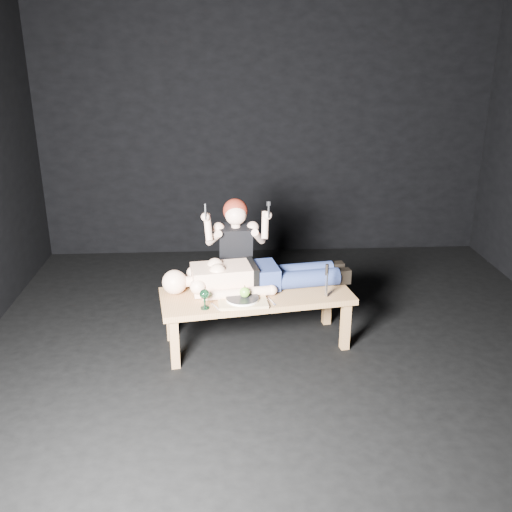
% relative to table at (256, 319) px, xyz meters
% --- Properties ---
extents(ground, '(5.00, 5.00, 0.00)m').
position_rel_table_xyz_m(ground, '(0.23, -0.25, -0.23)').
color(ground, black).
rests_on(ground, ground).
extents(back_wall, '(5.00, 0.00, 5.00)m').
position_rel_table_xyz_m(back_wall, '(0.23, 2.25, 1.27)').
color(back_wall, black).
rests_on(back_wall, ground).
extents(table, '(1.58, 0.79, 0.45)m').
position_rel_table_xyz_m(table, '(0.00, 0.00, 0.00)').
color(table, '#9D7049').
rests_on(table, ground).
extents(lying_man, '(1.49, 0.66, 0.25)m').
position_rel_table_xyz_m(lying_man, '(0.02, 0.13, 0.35)').
color(lying_man, beige).
rests_on(lying_man, table).
extents(kneeling_woman, '(0.64, 0.71, 1.15)m').
position_rel_table_xyz_m(kneeling_woman, '(-0.15, 0.51, 0.35)').
color(kneeling_woman, black).
rests_on(kneeling_woman, ground).
extents(serving_tray, '(0.39, 0.29, 0.02)m').
position_rel_table_xyz_m(serving_tray, '(-0.12, -0.16, 0.24)').
color(serving_tray, tan).
rests_on(serving_tray, table).
extents(plate, '(0.26, 0.26, 0.02)m').
position_rel_table_xyz_m(plate, '(-0.12, -0.16, 0.26)').
color(plate, white).
rests_on(plate, serving_tray).
extents(apple, '(0.08, 0.08, 0.08)m').
position_rel_table_xyz_m(apple, '(-0.10, -0.15, 0.31)').
color(apple, '#498E24').
rests_on(apple, plate).
extents(goblet, '(0.09, 0.09, 0.16)m').
position_rel_table_xyz_m(goblet, '(-0.40, -0.25, 0.30)').
color(goblet, black).
rests_on(goblet, table).
extents(fork_flat, '(0.08, 0.15, 0.01)m').
position_rel_table_xyz_m(fork_flat, '(-0.32, -0.24, 0.23)').
color(fork_flat, '#B2B2B7').
rests_on(fork_flat, table).
extents(knife_flat, '(0.06, 0.16, 0.01)m').
position_rel_table_xyz_m(knife_flat, '(0.11, -0.16, 0.23)').
color(knife_flat, '#B2B2B7').
rests_on(knife_flat, table).
extents(spoon_flat, '(0.15, 0.08, 0.01)m').
position_rel_table_xyz_m(spoon_flat, '(0.01, -0.10, 0.23)').
color(spoon_flat, '#B2B2B7').
rests_on(spoon_flat, table).
extents(carving_knife, '(0.04, 0.04, 0.27)m').
position_rel_table_xyz_m(carving_knife, '(0.54, -0.10, 0.36)').
color(carving_knife, '#B2B2B7').
rests_on(carving_knife, table).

